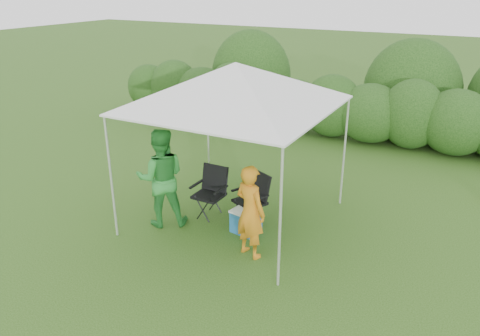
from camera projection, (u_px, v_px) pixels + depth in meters
The scene contains 9 objects.
ground at pixel (222, 230), 8.17m from camera, with size 70.00×70.00×0.00m, color #39611E.
hedge at pixel (336, 108), 12.73m from camera, with size 14.20×1.53×1.80m.
canopy at pixel (236, 85), 7.66m from camera, with size 3.10×3.10×2.83m.
chair_right at pixel (254, 195), 8.29m from camera, with size 0.70×0.68×0.91m.
chair_left at pixel (211, 188), 8.54m from camera, with size 0.58×0.52×0.93m.
man at pixel (250, 212), 7.17m from camera, with size 0.55×0.36×1.52m, color orange.
woman at pixel (161, 178), 8.08m from camera, with size 0.86×0.67×1.76m, color green.
cooler at pixel (246, 222), 8.02m from camera, with size 0.54×0.43×0.41m.
bottle at pixel (248, 207), 7.84m from camera, with size 0.06×0.06×0.24m, color #592D0C.
Camera 1 is at (3.65, -6.18, 4.06)m, focal length 35.00 mm.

